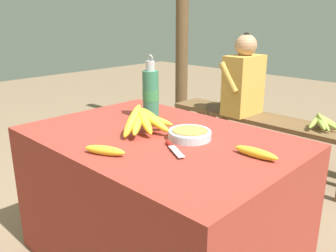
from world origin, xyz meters
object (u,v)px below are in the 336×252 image
serving_bowl (190,134)px  banana_bunch_ripe (144,120)px  loose_banana_side (256,153)px  knife (172,147)px  seated_vendor (238,90)px  loose_banana_front (105,150)px  wooden_bench (261,125)px  support_post_near (182,15)px  water_bottle (151,94)px  banana_bunch_green (322,121)px

serving_bowl → banana_bunch_ripe: bearing=-155.3°
loose_banana_side → knife: size_ratio=1.08×
seated_vendor → loose_banana_front: bearing=107.7°
loose_banana_front → wooden_bench: size_ratio=0.11×
loose_banana_front → seated_vendor: bearing=105.6°
loose_banana_side → loose_banana_front: bearing=-138.5°
loose_banana_side → serving_bowl: bearing=-177.8°
loose_banana_side → support_post_near: (-1.89, 1.66, 0.52)m
banana_bunch_ripe → knife: bearing=-13.7°
seated_vendor → support_post_near: support_post_near is taller
knife → support_post_near: size_ratio=0.07×
banana_bunch_ripe → loose_banana_side: 0.56m
water_bottle → support_post_near: bearing=126.9°
serving_bowl → knife: size_ratio=1.13×
loose_banana_front → knife: 0.29m
loose_banana_front → banana_bunch_green: 1.79m
serving_bowl → water_bottle: (-0.38, 0.11, 0.12)m
water_bottle → seated_vendor: size_ratio=0.31×
banana_bunch_ripe → support_post_near: (-1.34, 1.77, 0.48)m
seated_vendor → support_post_near: 1.17m
loose_banana_side → seated_vendor: bearing=125.6°
knife → water_bottle: bearing=175.9°
wooden_bench → support_post_near: support_post_near is taller
serving_bowl → knife: serving_bowl is taller
water_bottle → banana_bunch_green: (0.48, 1.26, -0.33)m
knife → banana_bunch_ripe: bearing=-165.2°
banana_bunch_ripe → water_bottle: water_bottle is taller
water_bottle → loose_banana_front: (0.26, -0.50, -0.12)m
water_bottle → seated_vendor: 1.26m
support_post_near → seated_vendor: bearing=-19.9°
seated_vendor → knife: bearing=115.3°
serving_bowl → banana_bunch_green: bearing=85.7°
banana_bunch_ripe → loose_banana_side: banana_bunch_ripe is taller
loose_banana_front → loose_banana_side: 0.61m
knife → wooden_bench: 1.60m
banana_bunch_ripe → support_post_near: size_ratio=0.12×
serving_bowl → wooden_bench: (-0.39, 1.36, -0.35)m
loose_banana_side → seated_vendor: (-0.94, 1.32, -0.07)m
loose_banana_side → banana_bunch_green: size_ratio=0.68×
loose_banana_side → wooden_bench: (-0.73, 1.35, -0.34)m
wooden_bench → loose_banana_front: bearing=-81.4°
banana_bunch_ripe → loose_banana_side: (0.55, 0.11, -0.05)m
wooden_bench → banana_bunch_green: size_ratio=5.80×
seated_vendor → banana_bunch_ripe: bearing=107.6°
seated_vendor → banana_bunch_green: size_ratio=3.92×
serving_bowl → seated_vendor: bearing=114.4°
banana_bunch_ripe → knife: banana_bunch_ripe is taller
banana_bunch_ripe → knife: 0.25m
serving_bowl → loose_banana_side: size_ratio=1.05×
banana_bunch_ripe → banana_bunch_green: (0.31, 1.46, -0.26)m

